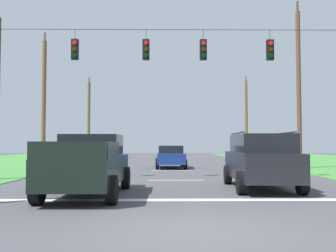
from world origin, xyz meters
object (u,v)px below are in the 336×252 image
overhead_signal_span (174,89)px  distant_car_far_parked (170,156)px  utility_pole_far_right (246,118)px  distant_car_oncoming (276,153)px  utility_pole_mid_right (299,85)px  utility_pole_mid_left (44,100)px  utility_pole_far_left (89,118)px  pickup_truck (89,165)px  distant_car_crossing_white (62,156)px  suv_black (261,160)px

overhead_signal_span → distant_car_far_parked: size_ratio=3.85×
utility_pole_far_right → distant_car_far_parked: bearing=-117.1°
distant_car_oncoming → utility_pole_mid_right: utility_pole_mid_right is taller
utility_pole_mid_left → utility_pole_far_left: (-0.41, 17.30, -0.02)m
utility_pole_far_left → utility_pole_far_right: bearing=2.8°
distant_car_oncoming → utility_pole_mid_right: 9.95m
overhead_signal_span → distant_car_oncoming: bearing=59.6°
utility_pole_mid_left → utility_pole_far_left: utility_pole_far_left is taller
distant_car_far_parked → utility_pole_far_left: size_ratio=0.47×
distant_car_oncoming → utility_pole_far_left: (-18.47, 9.15, 3.77)m
distant_car_far_parked → overhead_signal_span: bearing=-89.9°
overhead_signal_span → pickup_truck: bearing=-118.5°
pickup_truck → utility_pole_mid_right: utility_pole_mid_right is taller
overhead_signal_span → distant_car_crossing_white: size_ratio=3.81×
pickup_truck → utility_pole_far_right: 33.86m
distant_car_far_parked → utility_pole_far_left: 19.53m
distant_car_far_parked → utility_pole_far_left: bearing=117.9°
distant_car_crossing_white → utility_pole_mid_left: size_ratio=0.48×
suv_black → distant_car_crossing_white: (-10.58, 12.44, -0.27)m
utility_pole_mid_left → utility_pole_mid_right: bearing=-1.8°
distant_car_crossing_white → utility_pole_mid_right: utility_pole_mid_right is taller
utility_pole_far_left → overhead_signal_span: bearing=-70.5°
utility_pole_far_right → distant_car_oncoming: bearing=-87.7°
distant_car_far_parked → utility_pole_far_right: utility_pole_far_right is taller
pickup_truck → suv_black: bearing=15.1°
utility_pole_mid_right → utility_pole_far_right: 18.73m
utility_pole_far_right → utility_pole_mid_left: (-17.66, -18.17, -0.11)m
utility_pole_mid_right → distant_car_crossing_white: bearing=175.5°
overhead_signal_span → distant_car_crossing_white: overhead_signal_span is taller
suv_black → utility_pole_far_left: bearing=112.6°
overhead_signal_span → pickup_truck: 6.82m
utility_pole_mid_right → overhead_signal_span: bearing=-138.7°
distant_car_crossing_white → suv_black: bearing=-49.6°
suv_black → utility_pole_mid_left: utility_pole_mid_left is taller
distant_car_oncoming → utility_pole_far_left: utility_pole_far_left is taller
distant_car_crossing_white → utility_pole_mid_right: bearing=-4.5°
suv_black → utility_pole_mid_right: 13.22m
utility_pole_mid_left → utility_pole_far_left: size_ratio=1.00×
suv_black → utility_pole_mid_right: utility_pole_mid_right is taller
utility_pole_mid_left → distant_car_far_parked: bearing=2.4°
pickup_truck → distant_car_crossing_white: 14.79m
distant_car_crossing_white → utility_pole_far_right: (16.60, 17.42, 3.90)m
pickup_truck → utility_pole_far_left: (-6.11, 30.59, 3.59)m
suv_black → distant_car_oncoming: size_ratio=1.11×
distant_car_crossing_white → utility_pole_mid_left: bearing=-144.7°
pickup_truck → utility_pole_far_left: utility_pole_far_left is taller
suv_black → utility_pole_mid_left: 16.86m
distant_car_far_parked → utility_pole_far_left: (-8.96, 16.94, 3.77)m
overhead_signal_span → distant_car_far_parked: overhead_signal_span is taller
utility_pole_far_right → utility_pole_far_left: utility_pole_far_right is taller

